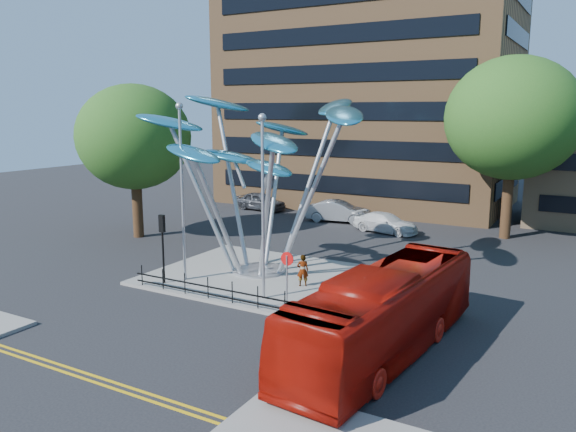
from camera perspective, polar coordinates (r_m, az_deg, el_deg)
The scene contains 18 objects.
ground at distance 23.90m, azimuth -7.39°, elevation -10.43°, with size 120.00×120.00×0.00m, color black.
traffic_island at distance 29.10m, azimuth -1.86°, elevation -6.29°, with size 12.00×9.00×0.15m, color slate.
double_yellow_near at distance 19.85m, azimuth -18.20°, elevation -15.46°, with size 40.00×0.12×0.01m, color gold.
double_yellow_far at distance 19.67m, azimuth -18.87°, elevation -15.75°, with size 40.00×0.12×0.01m, color gold.
brick_tower at distance 53.82m, azimuth 8.42°, elevation 17.45°, with size 25.00×15.00×30.00m, color brown.
tree_right at distance 40.13m, azimuth 21.90°, elevation 9.18°, with size 8.80×8.80×12.11m.
tree_left at distance 39.11m, azimuth -15.38°, elevation 7.72°, with size 7.60×7.60×10.32m.
leaf_sculpture at distance 29.02m, azimuth -3.05°, elevation 7.32°, with size 12.72×9.54×9.51m.
street_lamp_left at distance 28.04m, azimuth -10.74°, elevation 3.92°, with size 0.36×0.36×8.80m.
street_lamp_right at distance 24.73m, azimuth -2.57°, elevation 2.60°, with size 0.36×0.36×8.30m.
traffic_light_island at distance 28.07m, azimuth -12.65°, elevation -1.82°, with size 0.28×0.18×3.42m.
no_entry_sign_island at distance 24.26m, azimuth -0.10°, elevation -5.48°, with size 0.60×0.10×2.45m.
pedestrian_railing_front at distance 25.56m, azimuth -6.93°, elevation -7.68°, with size 10.00×0.06×1.00m.
red_bus at distance 20.33m, azimuth 9.77°, elevation -9.66°, with size 2.62×11.20×3.12m, color #940F06.
pedestrian at distance 27.34m, azimuth 1.50°, elevation -5.54°, with size 0.57×0.37×1.57m, color gray.
parked_car_left at distance 48.86m, azimuth -2.81°, elevation 1.51°, with size 1.84×4.58×1.56m, color #3A3C41.
parked_car_mid at distance 43.77m, azimuth 5.15°, elevation 0.46°, with size 1.75×5.02×1.65m, color #999BA0.
parked_car_right at distance 40.50m, azimuth 9.90°, elevation -0.69°, with size 1.93×4.74×1.37m, color silver.
Camera 1 is at (13.51, -17.74, 8.58)m, focal length 35.00 mm.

